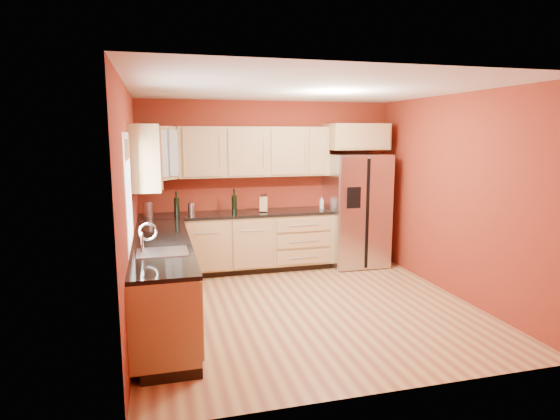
{
  "coord_description": "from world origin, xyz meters",
  "views": [
    {
      "loc": [
        -1.72,
        -5.19,
        2.09
      ],
      "look_at": [
        -0.1,
        0.9,
        1.06
      ],
      "focal_mm": 30.0,
      "sensor_mm": 36.0,
      "label": 1
    }
  ],
  "objects_px": {
    "knife_block": "(264,204)",
    "canister_left": "(148,209)",
    "refrigerator": "(356,210)",
    "soap_dispenser": "(322,203)",
    "wine_bottle_a": "(234,201)"
  },
  "relations": [
    {
      "from": "refrigerator",
      "to": "knife_block",
      "type": "height_order",
      "value": "refrigerator"
    },
    {
      "from": "knife_block",
      "to": "canister_left",
      "type": "bearing_deg",
      "value": -160.19
    },
    {
      "from": "soap_dispenser",
      "to": "canister_left",
      "type": "bearing_deg",
      "value": -179.43
    },
    {
      "from": "refrigerator",
      "to": "wine_bottle_a",
      "type": "distance_m",
      "value": 1.96
    },
    {
      "from": "canister_left",
      "to": "knife_block",
      "type": "xyz_separation_m",
      "value": [
        1.7,
        -0.01,
        0.0
      ]
    },
    {
      "from": "refrigerator",
      "to": "canister_left",
      "type": "xyz_separation_m",
      "value": [
        -3.2,
        0.06,
        0.14
      ]
    },
    {
      "from": "knife_block",
      "to": "soap_dispenser",
      "type": "bearing_deg",
      "value": 22.33
    },
    {
      "from": "refrigerator",
      "to": "soap_dispenser",
      "type": "bearing_deg",
      "value": 171.01
    },
    {
      "from": "refrigerator",
      "to": "wine_bottle_a",
      "type": "bearing_deg",
      "value": 177.78
    },
    {
      "from": "knife_block",
      "to": "soap_dispenser",
      "type": "relative_size",
      "value": 1.2
    },
    {
      "from": "refrigerator",
      "to": "knife_block",
      "type": "bearing_deg",
      "value": 178.07
    },
    {
      "from": "canister_left",
      "to": "wine_bottle_a",
      "type": "relative_size",
      "value": 0.6
    },
    {
      "from": "refrigerator",
      "to": "canister_left",
      "type": "bearing_deg",
      "value": 178.92
    },
    {
      "from": "canister_left",
      "to": "soap_dispenser",
      "type": "relative_size",
      "value": 1.15
    },
    {
      "from": "refrigerator",
      "to": "soap_dispenser",
      "type": "height_order",
      "value": "refrigerator"
    }
  ]
}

